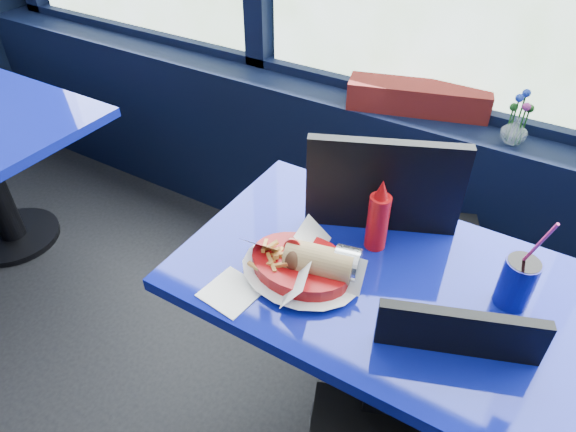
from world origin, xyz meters
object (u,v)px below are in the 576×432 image
Objects in this scene: ketchup_bottle at (378,218)px; soda_cup at (517,281)px; near_table at (390,326)px; planter_box at (418,98)px; flower_vase at (515,127)px; chair_near_back at (403,245)px; chair_near_front at (407,430)px; food_basket at (304,265)px.

ketchup_bottle is 0.78× the size of soda_cup.
near_table is 0.97m from planter_box.
near_table is at bearing -97.01° from flower_vase.
soda_cup reaches higher than flower_vase.
flower_vase is 0.76m from soda_cup.
ketchup_bottle is at bearing 177.18° from soda_cup.
chair_near_front is at bearing 89.97° from chair_near_back.
food_basket is (-0.39, 0.13, 0.28)m from chair_near_front.
flower_vase reaches higher than near_table.
soda_cup is at bearing 123.96° from chair_near_back.
food_basket reaches higher than near_table.
food_basket is (-0.23, -0.11, 0.22)m from near_table.
ketchup_bottle is at bearing -106.89° from flower_vase.
ketchup_bottle is at bearing 58.90° from chair_near_back.
food_basket is (-0.15, -0.43, 0.19)m from chair_near_back.
flower_vase reaches higher than planter_box.
ketchup_bottle is (-0.12, 0.11, 0.28)m from near_table.
chair_near_back is 0.33m from ketchup_bottle.
planter_box reaches higher than food_basket.
ketchup_bottle is (0.17, -0.78, -0.00)m from planter_box.
near_table is 2.20× the size of planter_box.
chair_near_back is 0.49m from food_basket.
near_table is 0.33m from chair_near_back.
chair_near_front is at bearing -57.51° from near_table.
soda_cup is at bearing 17.60° from near_table.
near_table is 0.32m from ketchup_bottle.
chair_near_front is at bearing -109.71° from soda_cup.
ketchup_bottle is at bearing -94.78° from planter_box.
flower_vase is 0.99m from food_basket.
chair_near_front is (0.15, -0.24, -0.06)m from near_table.
planter_box is 1.85× the size of soda_cup.
ketchup_bottle is (-0.27, 0.35, 0.35)m from chair_near_front.
chair_near_back is 3.07× the size of food_basket.
soda_cup is at bearing -2.82° from ketchup_bottle.
flower_vase is (-0.05, 1.06, 0.36)m from chair_near_front.
chair_near_back is at bearing 84.02° from food_basket.
flower_vase is 0.68× the size of soda_cup.
chair_near_front is 0.50m from food_basket.
ketchup_bottle is 0.39m from soda_cup.
flower_vase is at bearing 103.09° from soda_cup.
near_table is 1.15× the size of chair_near_back.
chair_near_back reaches higher than near_table.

